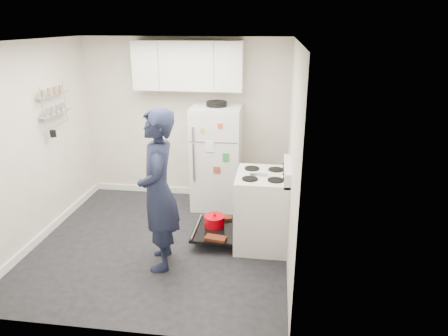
# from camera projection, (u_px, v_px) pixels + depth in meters

# --- Properties ---
(room) EXTENTS (3.21, 3.21, 2.51)m
(room) POSITION_uv_depth(u_px,v_px,m) (155.00, 153.00, 4.80)
(room) COLOR black
(room) RESTS_ON ground
(electric_range) EXTENTS (0.66, 0.76, 1.10)m
(electric_range) POSITION_uv_depth(u_px,v_px,m) (261.00, 210.00, 5.01)
(electric_range) COLOR silver
(electric_range) RESTS_ON ground
(open_oven_door) EXTENTS (0.55, 0.73, 0.22)m
(open_oven_door) POSITION_uv_depth(u_px,v_px,m) (215.00, 226.00, 5.21)
(open_oven_door) COLOR black
(open_oven_door) RESTS_ON ground
(refrigerator) EXTENTS (0.72, 0.74, 1.62)m
(refrigerator) POSITION_uv_depth(u_px,v_px,m) (217.00, 157.00, 6.02)
(refrigerator) COLOR silver
(refrigerator) RESTS_ON ground
(upper_cabinets) EXTENTS (1.60, 0.33, 0.70)m
(upper_cabinets) POSITION_uv_depth(u_px,v_px,m) (188.00, 66.00, 5.79)
(upper_cabinets) COLOR silver
(upper_cabinets) RESTS_ON room
(wall_shelf_rack) EXTENTS (0.14, 0.60, 0.61)m
(wall_shelf_rack) POSITION_uv_depth(u_px,v_px,m) (54.00, 104.00, 5.26)
(wall_shelf_rack) COLOR #B2B2B7
(wall_shelf_rack) RESTS_ON room
(person) EXTENTS (0.59, 0.76, 1.85)m
(person) POSITION_uv_depth(u_px,v_px,m) (158.00, 191.00, 4.42)
(person) COLOR #171C34
(person) RESTS_ON ground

